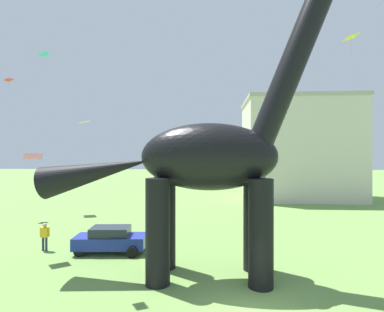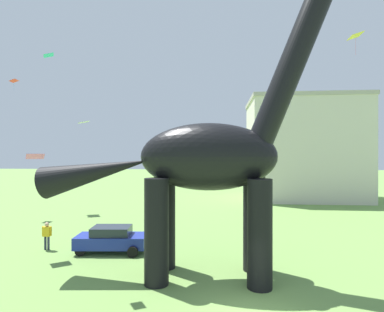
{
  "view_description": "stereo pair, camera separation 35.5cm",
  "coord_description": "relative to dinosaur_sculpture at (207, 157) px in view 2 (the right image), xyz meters",
  "views": [
    {
      "loc": [
        -1.49,
        -11.2,
        5.87
      ],
      "look_at": [
        -2.58,
        5.75,
        5.85
      ],
      "focal_mm": 29.14,
      "sensor_mm": 36.0,
      "label": 1
    },
    {
      "loc": [
        -1.14,
        -11.18,
        5.87
      ],
      "look_at": [
        -2.58,
        5.75,
        5.85
      ],
      "focal_mm": 29.14,
      "sensor_mm": 36.0,
      "label": 2
    }
  ],
  "objects": [
    {
      "name": "parked_sedan_left",
      "position": [
        -5.91,
        3.39,
        -5.01
      ],
      "size": [
        4.33,
        2.12,
        1.55
      ],
      "rotation": [
        0.0,
        0.0,
        0.08
      ],
      "color": "navy",
      "rests_on": "ground_plane"
    },
    {
      "name": "kite_apex",
      "position": [
        -10.31,
        2.62,
        0.01
      ],
      "size": [
        1.2,
        1.14,
        0.32
      ],
      "color": "pink"
    },
    {
      "name": "person_far_spectator",
      "position": [
        -10.09,
        3.49,
        -4.78
      ],
      "size": [
        0.64,
        0.28,
        1.71
      ],
      "rotation": [
        0.0,
        0.0,
        0.56
      ],
      "color": "#2D3347",
      "rests_on": "ground_plane"
    },
    {
      "name": "kite_mid_right",
      "position": [
        -20.06,
        14.79,
        7.62
      ],
      "size": [
        0.68,
        0.9,
        1.1
      ],
      "color": "red"
    },
    {
      "name": "kite_high_right",
      "position": [
        -5.66,
        -1.1,
        1.61
      ],
      "size": [
        0.72,
        0.77,
        0.1
      ],
      "color": "white"
    },
    {
      "name": "kite_drifting",
      "position": [
        13.83,
        16.35,
        11.67
      ],
      "size": [
        1.22,
        1.63,
        2.0
      ],
      "color": "yellow"
    },
    {
      "name": "background_building_block",
      "position": [
        12.1,
        28.64,
        0.99
      ],
      "size": [
        14.6,
        11.2,
        13.59
      ],
      "color": "beige",
      "rests_on": "ground_plane"
    },
    {
      "name": "dinosaur_sculpture",
      "position": [
        0.0,
        0.0,
        0.0
      ],
      "size": [
        15.38,
        3.26,
        16.08
      ],
      "rotation": [
        0.0,
        0.0,
        0.41
      ],
      "color": "black",
      "rests_on": "ground_plane"
    },
    {
      "name": "kite_mid_center",
      "position": [
        -18.77,
        18.95,
        11.52
      ],
      "size": [
        1.6,
        1.76,
        0.35
      ],
      "color": "#19B2B7"
    }
  ]
}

